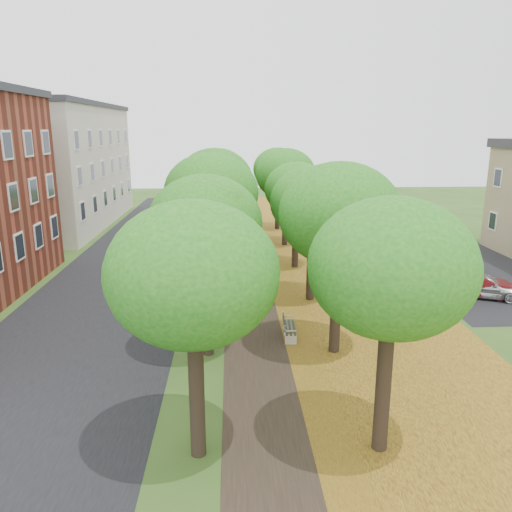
{
  "coord_description": "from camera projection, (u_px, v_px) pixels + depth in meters",
  "views": [
    {
      "loc": [
        -1.26,
        -11.44,
        8.29
      ],
      "look_at": [
        -0.14,
        11.06,
        2.5
      ],
      "focal_mm": 35.0,
      "sensor_mm": 36.0,
      "label": 1
    }
  ],
  "objects": [
    {
      "name": "car_white",
      "position": [
        430.0,
        245.0,
        33.56
      ],
      "size": [
        5.17,
        3.5,
        1.32
      ],
      "primitive_type": "imported",
      "rotation": [
        0.0,
        0.0,
        1.88
      ],
      "color": "silver",
      "rests_on": "ground"
    },
    {
      "name": "building_cream",
      "position": [
        48.0,
        165.0,
        43.0
      ],
      "size": [
        10.3,
        20.3,
        10.4
      ],
      "color": "beige",
      "rests_on": "ground"
    },
    {
      "name": "car_silver",
      "position": [
        483.0,
        285.0,
        25.07
      ],
      "size": [
        3.95,
        2.78,
        1.25
      ],
      "primitive_type": "imported",
      "rotation": [
        0.0,
        0.0,
        1.17
      ],
      "color": "#AAABAF",
      "rests_on": "ground"
    },
    {
      "name": "tree_row_east",
      "position": [
        304.0,
        194.0,
        26.61
      ],
      "size": [
        4.17,
        34.17,
        6.68
      ],
      "color": "black",
      "rests_on": "ground"
    },
    {
      "name": "tree_row_west",
      "position": [
        214.0,
        195.0,
        26.38
      ],
      "size": [
        4.17,
        34.17,
        6.68
      ],
      "color": "black",
      "rests_on": "ground"
    },
    {
      "name": "footpath",
      "position": [
        255.0,
        282.0,
        27.7
      ],
      "size": [
        3.2,
        70.0,
        0.01
      ],
      "primitive_type": "cube",
      "color": "black",
      "rests_on": "ground"
    },
    {
      "name": "leaf_verge",
      "position": [
        344.0,
        280.0,
        27.94
      ],
      "size": [
        7.5,
        70.0,
        0.01
      ],
      "primitive_type": "cube",
      "color": "#AB891F",
      "rests_on": "ground"
    },
    {
      "name": "ground",
      "position": [
        282.0,
        451.0,
        13.19
      ],
      "size": [
        120.0,
        120.0,
        0.0
      ],
      "primitive_type": "plane",
      "color": "#2D4C19",
      "rests_on": "ground"
    },
    {
      "name": "bench",
      "position": [
        288.0,
        327.0,
        20.32
      ],
      "size": [
        0.58,
        1.68,
        0.78
      ],
      "rotation": [
        0.0,
        0.0,
        1.52
      ],
      "color": "#232C25",
      "rests_on": "ground"
    },
    {
      "name": "car_red",
      "position": [
        475.0,
        285.0,
        25.16
      ],
      "size": [
        3.99,
        2.09,
        1.25
      ],
      "primitive_type": "imported",
      "rotation": [
        0.0,
        0.0,
        1.36
      ],
      "color": "maroon",
      "rests_on": "ground"
    },
    {
      "name": "parking_lot",
      "position": [
        483.0,
        273.0,
        29.32
      ],
      "size": [
        9.0,
        16.0,
        0.01
      ],
      "primitive_type": "cube",
      "color": "black",
      "rests_on": "ground"
    },
    {
      "name": "street_asphalt",
      "position": [
        119.0,
        284.0,
        27.34
      ],
      "size": [
        8.0,
        70.0,
        0.01
      ],
      "primitive_type": "cube",
      "color": "black",
      "rests_on": "ground"
    },
    {
      "name": "car_grey",
      "position": [
        440.0,
        260.0,
        29.46
      ],
      "size": [
        5.28,
        3.64,
        1.42
      ],
      "primitive_type": "imported",
      "rotation": [
        0.0,
        0.0,
        1.95
      ],
      "color": "#2E2E32",
      "rests_on": "ground"
    }
  ]
}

